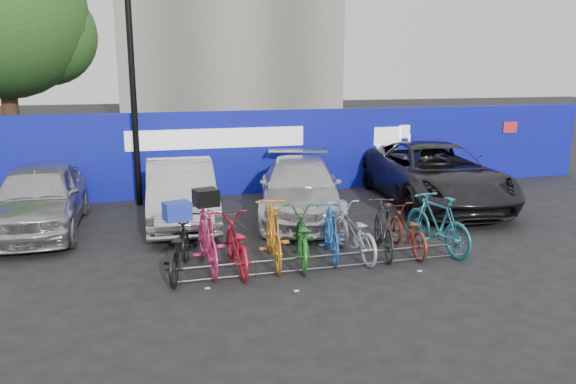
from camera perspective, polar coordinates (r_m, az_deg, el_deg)
name	(u,v)px	position (r m, az deg, el deg)	size (l,w,h in m)	color
ground	(316,259)	(10.83, 2.89, -6.85)	(100.00, 100.00, 0.00)	black
hoarding	(252,152)	(16.20, -3.66, 4.05)	(22.00, 0.18, 2.40)	#0A1792
tree	(9,19)	(20.12, -26.47, 15.50)	(5.40, 5.20, 7.80)	#382314
lamppost	(132,80)	(15.10, -15.53, 10.89)	(0.25, 0.50, 6.11)	black
bike_rack	(327,262)	(10.24, 3.96, -7.06)	(5.60, 0.03, 0.30)	#595B60
car_0	(39,198)	(13.63, -23.97, -0.53)	(1.80, 4.48, 1.53)	#A2A1A6
car_1	(181,192)	(13.43, -10.85, -0.01)	(1.53, 4.39, 1.45)	#AAA9AE
car_2	(300,188)	(13.73, 1.24, 0.36)	(1.95, 4.79, 1.39)	silver
car_3	(434,174)	(15.48, 14.62, 1.77)	(2.67, 5.80, 1.61)	black
bike_0	(179,247)	(10.09, -11.04, -5.54)	(0.66, 1.90, 1.00)	black
bike_1	(207,238)	(10.22, -8.21, -4.64)	(0.56, 1.98, 1.19)	#D32F6A
bike_2	(236,244)	(10.19, -5.32, -5.24)	(0.65, 1.86, 0.98)	#B4142A
bike_3	(273,233)	(10.41, -1.51, -4.21)	(0.56, 1.97, 1.18)	orange
bike_4	(302,237)	(10.48, 1.39, -4.56)	(0.68, 1.94, 1.02)	#1F6D22
bike_5	(331,232)	(10.76, 4.39, -4.08)	(0.49, 1.73, 1.04)	#1F57B0
bike_6	(354,232)	(10.89, 6.69, -4.05)	(0.66, 1.89, 1.00)	#ACAEB4
bike_7	(384,228)	(11.08, 9.70, -3.59)	(0.51, 1.82, 1.09)	black
bike_8	(407,230)	(11.33, 11.99, -3.82)	(0.60, 1.72, 0.91)	maroon
bike_9	(437,223)	(11.50, 14.94, -3.06)	(0.55, 1.94, 1.16)	#226E7F
cargo_crate	(177,211)	(9.91, -11.19, -1.92)	(0.45, 0.34, 0.32)	#2133B3
cargo_topcase	(206,198)	(10.03, -8.34, -0.56)	(0.41, 0.37, 0.30)	black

